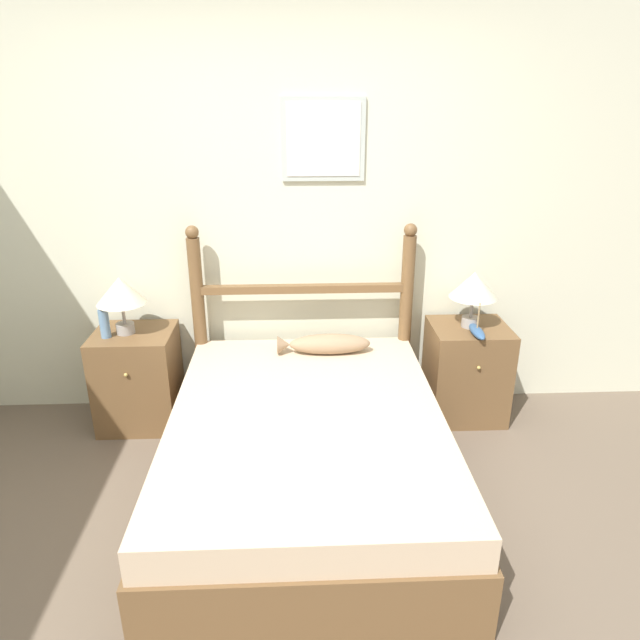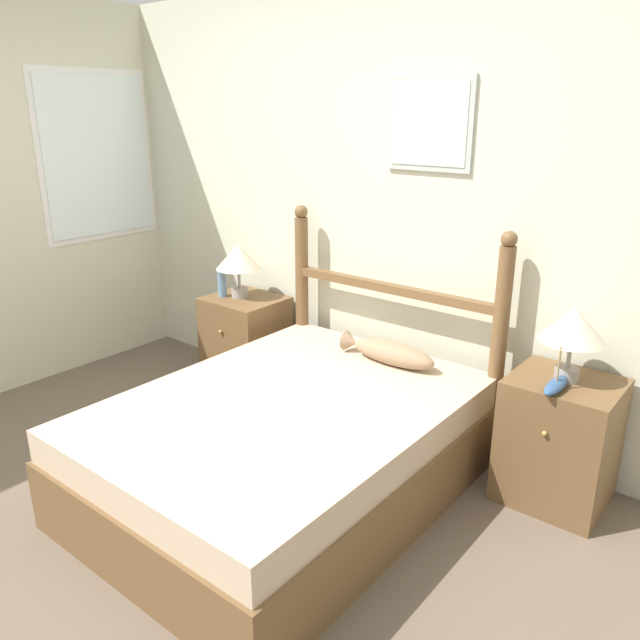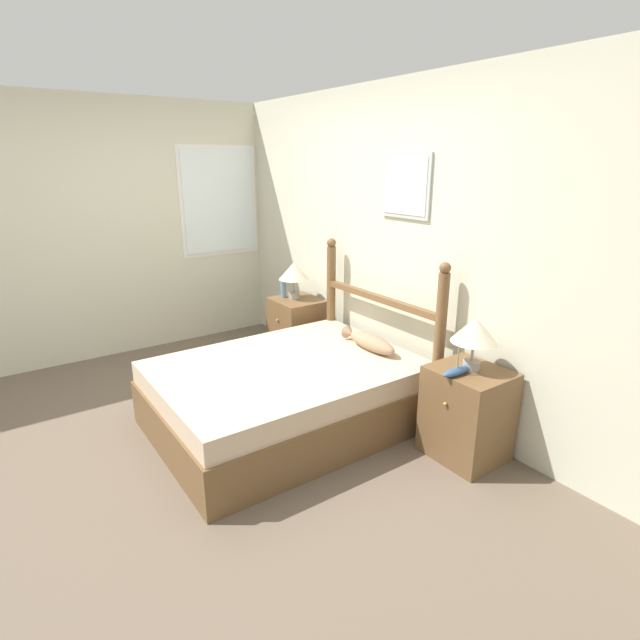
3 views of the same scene
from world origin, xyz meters
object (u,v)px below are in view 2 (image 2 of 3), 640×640
table_lamp_left (238,258)px  model_boat (556,385)px  fish_pillow (389,352)px  bed (286,447)px  bottle (222,282)px  nightstand_left (246,342)px  table_lamp_right (573,327)px  nightstand_right (558,441)px

table_lamp_left → model_boat: (2.17, -0.13, -0.24)m
table_lamp_left → fish_pillow: 1.29m
bed → fish_pillow: size_ratio=3.30×
bottle → model_boat: 2.28m
nightstand_left → table_lamp_right: (2.13, 0.00, 0.59)m
table_lamp_right → model_boat: table_lamp_right is taller
table_lamp_left → nightstand_left: bearing=12.8°
bed → fish_pillow: (0.13, 0.71, 0.32)m
nightstand_right → bottle: bearing=-178.2°
nightstand_left → nightstand_right: 2.14m
bed → model_boat: 1.31m
table_lamp_right → model_boat: 0.28m
model_boat → fish_pillow: (-0.93, 0.06, -0.10)m
table_lamp_left → bottle: bearing=-148.9°
table_lamp_left → bottle: 0.21m
fish_pillow → table_lamp_left: bearing=176.8°
nightstand_left → table_lamp_left: 0.59m
table_lamp_left → fish_pillow: (1.24, -0.07, -0.34)m
nightstand_left → table_lamp_right: table_lamp_right is taller
nightstand_left → model_boat: 2.17m
nightstand_right → fish_pillow: 0.97m
bottle → fish_pillow: size_ratio=0.37×
table_lamp_left → bed: bearing=-35.1°
nightstand_left → bottle: size_ratio=2.98×
bed → table_lamp_right: bearing=36.5°
table_lamp_left → table_lamp_right: bearing=0.3°
table_lamp_left → nightstand_right: bearing=0.2°
nightstand_left → fish_pillow: bearing=-3.7°
model_boat → fish_pillow: model_boat is taller
table_lamp_left → model_boat: 2.19m
bottle → nightstand_right: bearing=1.8°
nightstand_right → bottle: bottle is taller
table_lamp_right → fish_pillow: size_ratio=0.62×
bed → table_lamp_left: 1.50m
table_lamp_left → model_boat: table_lamp_left is taller
bed → nightstand_right: (1.07, 0.79, 0.07)m
table_lamp_right → fish_pillow: table_lamp_right is taller
table_lamp_left → table_lamp_right: (2.17, 0.01, 0.00)m
table_lamp_left → table_lamp_right: same height
nightstand_left → fish_pillow: size_ratio=1.10×
table_lamp_right → bed: bearing=-143.5°
table_lamp_right → fish_pillow: (-0.93, -0.08, -0.34)m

